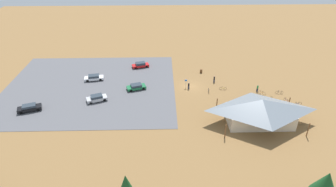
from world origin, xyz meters
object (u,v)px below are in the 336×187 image
object	(u,v)px
bicycle_yellow_yard_center	(223,88)
car_black_inner_stall	(29,108)
bicycle_teal_mid_cluster	(285,106)
bicycle_white_by_bin	(209,91)
pine_center	(326,184)
visitor_at_bikes	(214,79)
bike_pavilion	(261,109)
car_red_second_row	(140,65)
lot_sign	(186,82)
bicycle_black_edge_north	(279,92)
bicycle_purple_trailside	(287,101)
car_green_far_end	(136,87)
visitor_crossing_yard	(189,86)
car_white_aisle_side	(94,78)
bicycle_orange_near_porch	(262,93)
bicycle_green_lone_east	(270,99)
trash_bin	(201,71)
car_silver_near_entry	(97,98)
visitor_by_pavilion	(257,88)

from	to	relation	value
bicycle_yellow_yard_center	car_black_inner_stall	world-z (taller)	car_black_inner_stall
bicycle_teal_mid_cluster	bicycle_white_by_bin	bearing A→B (deg)	-24.09
pine_center	visitor_at_bikes	size ratio (longest dim) A/B	3.71
bike_pavilion	bicycle_teal_mid_cluster	distance (m)	9.06
pine_center	car_red_second_row	bearing A→B (deg)	-59.82
lot_sign	car_black_inner_stall	size ratio (longest dim) A/B	0.45
bicycle_black_edge_north	car_red_second_row	distance (m)	35.11
lot_sign	bicycle_purple_trailside	bearing A→B (deg)	161.56
car_green_far_end	visitor_crossing_yard	distance (m)	12.05
bicycle_yellow_yard_center	car_green_far_end	distance (m)	19.89
bicycle_white_by_bin	car_white_aisle_side	size ratio (longest dim) A/B	0.36
bicycle_black_edge_north	visitor_at_bikes	distance (m)	14.90
bike_pavilion	bicycle_orange_near_porch	xyz separation A→B (m)	(-3.86, -10.43, -2.57)
bicycle_green_lone_east	car_white_aisle_side	distance (m)	41.08
trash_bin	car_green_far_end	xyz separation A→B (m)	(15.99, 8.21, 0.24)
lot_sign	car_red_second_row	world-z (taller)	lot_sign
bike_pavilion	visitor_at_bikes	size ratio (longest dim) A/B	8.70
trash_bin	bicycle_white_by_bin	bearing A→B (deg)	92.62
car_silver_near_entry	visitor_by_pavilion	xyz separation A→B (m)	(-35.59, -3.13, 0.17)
bike_pavilion	bicycle_purple_trailside	xyz separation A→B (m)	(-8.11, -6.98, -2.56)
lot_sign	car_red_second_row	xyz separation A→B (m)	(11.13, -11.37, -0.69)
trash_bin	bicycle_white_by_bin	distance (m)	9.94
pine_center	car_white_aisle_side	size ratio (longest dim) A/B	1.36
pine_center	bicycle_orange_near_porch	bearing A→B (deg)	-93.56
bike_pavilion	bicycle_purple_trailside	distance (m)	11.01
bicycle_green_lone_east	car_silver_near_entry	distance (m)	37.21
car_red_second_row	visitor_at_bikes	xyz separation A→B (m)	(-18.15, 8.96, 0.19)
bicycle_orange_near_porch	bicycle_teal_mid_cluster	distance (m)	6.16
bicycle_black_edge_north	visitor_crossing_yard	world-z (taller)	visitor_crossing_yard
bicycle_purple_trailside	car_black_inner_stall	distance (m)	53.44
visitor_at_bikes	bicycle_purple_trailside	bearing A→B (deg)	146.03
car_red_second_row	visitor_crossing_yard	bearing A→B (deg)	134.59
bike_pavilion	car_red_second_row	world-z (taller)	bike_pavilion
visitor_crossing_yard	bicycle_purple_trailside	bearing A→B (deg)	162.46
bike_pavilion	car_white_aisle_side	distance (m)	39.49
trash_bin	lot_sign	world-z (taller)	lot_sign
visitor_at_bikes	car_red_second_row	bearing A→B (deg)	-26.27
bicycle_green_lone_east	car_black_inner_stall	xyz separation A→B (m)	(50.13, 2.77, 0.34)
bicycle_teal_mid_cluster	visitor_crossing_yard	world-z (taller)	visitor_crossing_yard
bicycle_teal_mid_cluster	visitor_by_pavilion	bearing A→B (deg)	-60.21
bicycle_green_lone_east	car_white_aisle_side	size ratio (longest dim) A/B	0.31
pine_center	bicycle_white_by_bin	distance (m)	32.92
trash_bin	bicycle_orange_near_porch	xyz separation A→B (m)	(-12.14, 11.26, -0.06)
bicycle_purple_trailside	visitor_by_pavilion	size ratio (longest dim) A/B	1.02
bike_pavilion	bicycle_black_edge_north	world-z (taller)	bike_pavilion
lot_sign	bicycle_orange_near_porch	bearing A→B (deg)	168.06
bicycle_black_edge_north	bicycle_white_by_bin	bearing A→B (deg)	-4.22
car_white_aisle_side	car_silver_near_entry	xyz separation A→B (m)	(-2.52, 9.75, 0.03)
trash_bin	car_red_second_row	xyz separation A→B (m)	(15.70, -3.64, 0.27)
pine_center	visitor_at_bikes	world-z (taller)	pine_center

